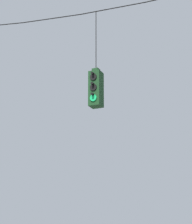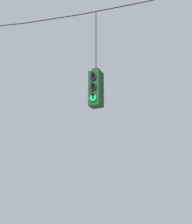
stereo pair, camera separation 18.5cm
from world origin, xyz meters
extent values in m
cylinder|color=black|center=(-4.19, 0.39, 8.32)|extent=(2.10, 0.03, 0.21)
cylinder|color=black|center=(-2.09, 0.39, 8.18)|extent=(2.10, 0.03, 0.12)
cube|color=#143819|center=(-2.63, 0.39, 5.72)|extent=(0.34, 0.34, 1.04)
cube|color=#143819|center=(-2.63, 0.39, 6.29)|extent=(0.19, 0.19, 0.10)
cylinder|color=black|center=(-2.63, 0.39, 7.27)|extent=(0.02, 0.02, 1.86)
cylinder|color=black|center=(-2.63, 0.20, 6.03)|extent=(0.20, 0.03, 0.20)
cylinder|color=black|center=(-2.63, 0.16, 6.12)|extent=(0.07, 0.12, 0.07)
cylinder|color=black|center=(-2.63, 0.20, 5.72)|extent=(0.20, 0.03, 0.20)
cylinder|color=black|center=(-2.63, 0.16, 5.81)|extent=(0.07, 0.12, 0.07)
cylinder|color=#19C666|center=(-2.63, 0.20, 5.41)|extent=(0.20, 0.03, 0.20)
cylinder|color=black|center=(-2.63, 0.16, 5.50)|extent=(0.07, 0.12, 0.07)
cylinder|color=black|center=(-2.63, 0.57, 6.03)|extent=(0.20, 0.03, 0.20)
cylinder|color=black|center=(-2.63, 0.62, 6.12)|extent=(0.07, 0.12, 0.07)
cylinder|color=black|center=(-2.63, 0.57, 5.72)|extent=(0.20, 0.03, 0.20)
cylinder|color=black|center=(-2.63, 0.62, 5.81)|extent=(0.07, 0.12, 0.07)
cylinder|color=#19C666|center=(-2.63, 0.57, 5.41)|extent=(0.20, 0.03, 0.20)
cylinder|color=black|center=(-2.63, 0.62, 5.50)|extent=(0.07, 0.12, 0.07)
camera|label=1|loc=(2.15, -10.24, 1.50)|focal=70.00mm
camera|label=2|loc=(2.32, -10.16, 1.50)|focal=70.00mm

